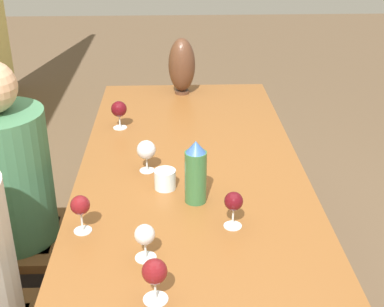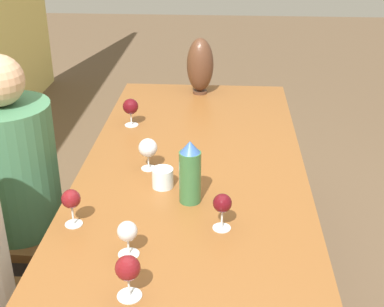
% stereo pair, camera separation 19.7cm
% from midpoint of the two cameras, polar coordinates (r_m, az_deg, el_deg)
% --- Properties ---
extents(dining_table, '(2.49, 0.94, 0.75)m').
position_cam_midpoint_polar(dining_table, '(2.12, -2.57, -5.38)').
color(dining_table, brown).
rests_on(dining_table, ground_plane).
extents(water_bottle, '(0.08, 0.08, 0.25)m').
position_cam_midpoint_polar(water_bottle, '(1.94, -2.51, -2.12)').
color(water_bottle, '#336638').
rests_on(water_bottle, dining_table).
extents(water_tumbler, '(0.08, 0.08, 0.08)m').
position_cam_midpoint_polar(water_tumbler, '(2.07, -5.62, -2.81)').
color(water_tumbler, silver).
rests_on(water_tumbler, dining_table).
extents(vase, '(0.15, 0.15, 0.32)m').
position_cam_midpoint_polar(vase, '(3.04, -2.97, 9.35)').
color(vase, '#4C2D1E').
rests_on(vase, dining_table).
extents(wine_glass_0, '(0.08, 0.08, 0.14)m').
position_cam_midpoint_polar(wine_glass_0, '(2.18, -7.48, 0.28)').
color(wine_glass_0, silver).
rests_on(wine_glass_0, dining_table).
extents(wine_glass_1, '(0.08, 0.08, 0.14)m').
position_cam_midpoint_polar(wine_glass_1, '(2.61, -9.95, 4.60)').
color(wine_glass_1, silver).
rests_on(wine_glass_1, dining_table).
extents(wine_glass_2, '(0.07, 0.07, 0.12)m').
position_cam_midpoint_polar(wine_glass_2, '(1.68, -8.46, -8.77)').
color(wine_glass_2, silver).
rests_on(wine_glass_2, dining_table).
extents(wine_glass_3, '(0.06, 0.06, 0.13)m').
position_cam_midpoint_polar(wine_glass_3, '(1.80, 1.34, -5.31)').
color(wine_glass_3, silver).
rests_on(wine_glass_3, dining_table).
extents(wine_glass_4, '(0.07, 0.07, 0.14)m').
position_cam_midpoint_polar(wine_glass_4, '(1.84, -14.87, -5.54)').
color(wine_glass_4, silver).
rests_on(wine_glass_4, dining_table).
extents(wine_glass_6, '(0.07, 0.07, 0.14)m').
position_cam_midpoint_polar(wine_glass_6, '(1.51, -7.83, -12.59)').
color(wine_glass_6, silver).
rests_on(wine_glass_6, dining_table).
extents(person_far, '(0.38, 0.38, 1.22)m').
position_cam_midpoint_polar(person_far, '(2.39, -20.92, -4.20)').
color(person_far, '#2D2D38').
rests_on(person_far, ground_plane).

